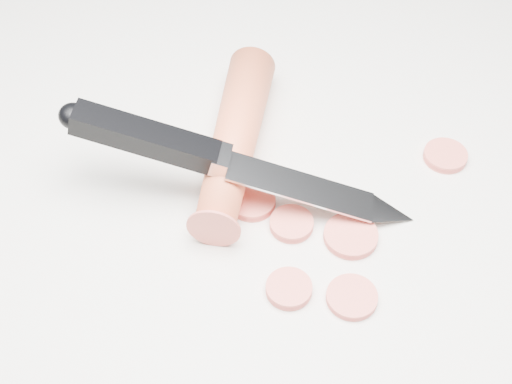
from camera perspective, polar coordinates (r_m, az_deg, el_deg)
ground at (r=0.53m, az=2.50°, el=1.24°), size 2.40×2.40×0.00m
carrot at (r=0.54m, az=-1.68°, el=4.31°), size 0.15×0.14×0.03m
carrot_slice_0 at (r=0.51m, az=-0.30°, el=-0.76°), size 0.03×0.03×0.01m
carrot_slice_1 at (r=0.47m, az=2.65°, el=-7.73°), size 0.03×0.03×0.01m
carrot_slice_2 at (r=0.47m, az=7.68°, el=-8.34°), size 0.03×0.03×0.01m
carrot_slice_3 at (r=0.56m, az=14.91°, el=2.83°), size 0.03×0.03×0.01m
carrot_slice_4 at (r=0.50m, az=7.59°, el=-3.49°), size 0.04×0.04×0.01m
carrot_slice_5 at (r=0.50m, az=2.86°, el=-2.56°), size 0.03×0.03×0.01m
kitchen_knife at (r=0.49m, az=-1.21°, el=2.38°), size 0.19×0.20×0.08m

